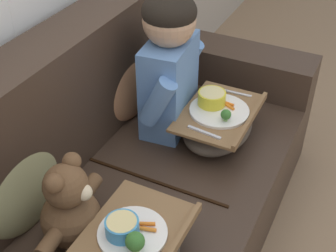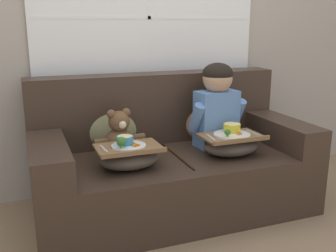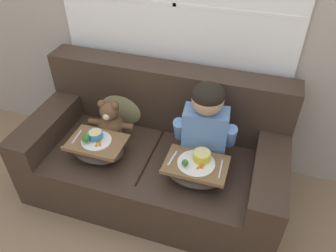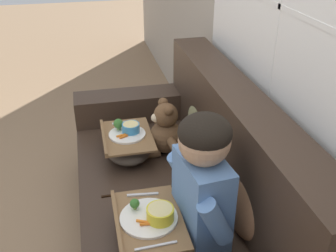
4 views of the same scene
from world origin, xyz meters
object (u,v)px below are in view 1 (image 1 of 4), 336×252
object	(u,v)px
throw_pillow_behind_child	(125,79)
lap_tray_teddy	(133,248)
teddy_bear	(71,210)
lap_tray_child	(218,123)
couch	(127,188)
child_figure	(169,58)
throw_pillow_behind_teddy	(15,180)

from	to	relation	value
throw_pillow_behind_child	lap_tray_teddy	bearing A→B (deg)	-148.31
teddy_bear	lap_tray_child	size ratio (longest dim) A/B	0.87
lap_tray_child	couch	bearing A→B (deg)	146.24
child_figure	lap_tray_teddy	world-z (taller)	child_figure
teddy_bear	lap_tray_teddy	bearing A→B (deg)	-90.48
throw_pillow_behind_teddy	teddy_bear	xyz separation A→B (m)	(0.00, -0.22, -0.04)
throw_pillow_behind_teddy	lap_tray_teddy	distance (m)	0.45
teddy_bear	lap_tray_teddy	distance (m)	0.23
throw_pillow_behind_child	throw_pillow_behind_teddy	world-z (taller)	throw_pillow_behind_teddy
child_figure	teddy_bear	distance (m)	0.74
throw_pillow_behind_child	teddy_bear	size ratio (longest dim) A/B	1.09
throw_pillow_behind_teddy	teddy_bear	size ratio (longest dim) A/B	1.14
teddy_bear	lap_tray_teddy	world-z (taller)	teddy_bear
throw_pillow_behind_child	lap_tray_teddy	distance (m)	0.85
throw_pillow_behind_child	child_figure	distance (m)	0.26
throw_pillow_behind_teddy	lap_tray_child	distance (m)	0.85
child_figure	lap_tray_teddy	size ratio (longest dim) A/B	1.53
throw_pillow_behind_teddy	throw_pillow_behind_child	bearing A→B (deg)	0.00
throw_pillow_behind_child	lap_tray_teddy	world-z (taller)	throw_pillow_behind_child
child_figure	lap_tray_child	world-z (taller)	child_figure
throw_pillow_behind_teddy	child_figure	distance (m)	0.76
throw_pillow_behind_child	child_figure	size ratio (longest dim) A/B	0.64
throw_pillow_behind_child	throw_pillow_behind_teddy	bearing A→B (deg)	180.00
child_figure	throw_pillow_behind_child	bearing A→B (deg)	90.03
child_figure	teddy_bear	size ratio (longest dim) A/B	1.70
throw_pillow_behind_teddy	child_figure	world-z (taller)	child_figure
lap_tray_teddy	throw_pillow_behind_child	bearing A→B (deg)	31.69
couch	teddy_bear	world-z (taller)	couch
throw_pillow_behind_child	lap_tray_child	world-z (taller)	throw_pillow_behind_child
lap_tray_teddy	couch	bearing A→B (deg)	33.91
lap_tray_teddy	lap_tray_child	bearing A→B (deg)	0.13
teddy_bear	lap_tray_child	world-z (taller)	teddy_bear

